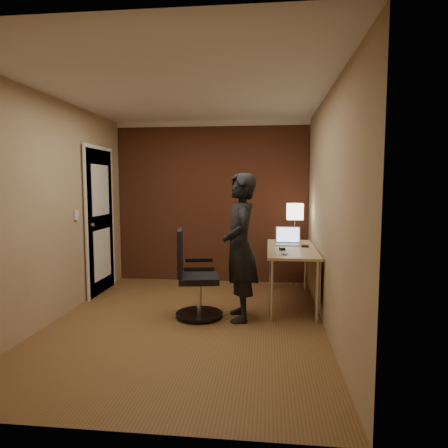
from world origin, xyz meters
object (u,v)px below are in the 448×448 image
at_px(desk, 297,258).
at_px(wallet, 305,246).
at_px(office_chair, 193,280).
at_px(person, 240,247).
at_px(mouse, 282,249).
at_px(desk_lamp, 295,212).
at_px(phone, 285,254).
at_px(laptop, 288,240).

relative_size(desk, wallet, 13.64).
xyz_separation_m(office_chair, person, (0.53, 0.01, 0.39)).
bearing_deg(person, office_chair, -98.72).
bearing_deg(mouse, wallet, 30.61).
bearing_deg(person, desk_lamp, 140.32).
distance_m(mouse, wallet, 0.41).
height_order(wallet, person, person).
distance_m(phone, wallet, 0.65).
distance_m(wallet, office_chair, 1.54).
height_order(laptop, wallet, laptop).
xyz_separation_m(mouse, person, (-0.48, -0.46, 0.08)).
relative_size(desk_lamp, office_chair, 0.54).
relative_size(phone, wallet, 1.05).
relative_size(desk, phone, 13.04).
relative_size(desk_lamp, person, 0.32).
bearing_deg(desk, desk_lamp, 90.10).
bearing_deg(office_chair, laptop, 40.37).
relative_size(mouse, office_chair, 0.10).
bearing_deg(laptop, phone, -95.35).
height_order(desk_lamp, person, person).
distance_m(desk_lamp, office_chair, 1.84).
height_order(mouse, phone, mouse).
bearing_deg(desk_lamp, mouse, -104.88).
bearing_deg(person, wallet, 122.90).
bearing_deg(laptop, desk, -70.50).
relative_size(laptop, person, 0.20).
height_order(desk, wallet, wallet).
distance_m(laptop, mouse, 0.49).
relative_size(mouse, phone, 0.87).
relative_size(office_chair, person, 0.60).
xyz_separation_m(desk, office_chair, (-1.21, -0.66, -0.16)).
relative_size(desk_lamp, laptop, 1.61).
height_order(mouse, office_chair, office_chair).
relative_size(mouse, person, 0.06).
bearing_deg(office_chair, wallet, 29.27).
distance_m(office_chair, person, 0.66).
bearing_deg(office_chair, desk_lamp, 44.66).
relative_size(desk, laptop, 4.51).
xyz_separation_m(desk_lamp, wallet, (0.11, -0.46, -0.41)).
height_order(desk_lamp, office_chair, desk_lamp).
bearing_deg(mouse, phone, -97.86).
relative_size(desk_lamp, mouse, 5.35).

